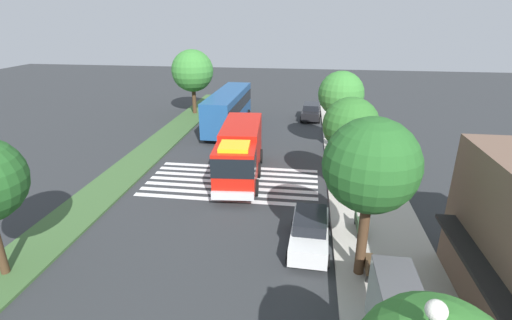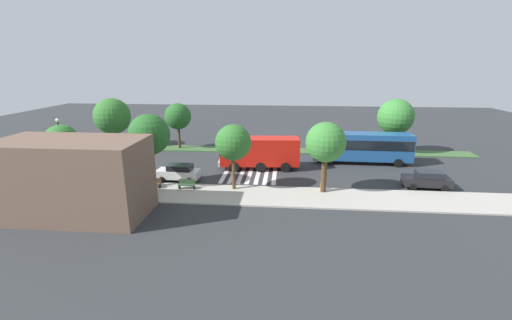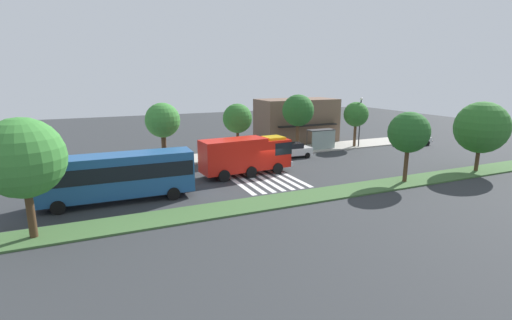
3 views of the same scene
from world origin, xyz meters
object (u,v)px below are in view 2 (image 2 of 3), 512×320
Objects in this scene: parked_car_west at (427,179)px; bus_stop_shelter at (111,169)px; sidewalk_tree_east at (62,142)px; bench_near_shelter at (153,183)px; median_tree_far_west at (396,117)px; parked_car_mid at (179,172)px; fire_truck at (258,151)px; street_lamp at (61,145)px; sidewalk_tree_west at (233,143)px; sidewalk_tree_center at (149,135)px; transit_bus at (362,146)px; fire_hydrant at (322,186)px; sidewalk_tree_far_west at (326,143)px; median_tree_west at (178,116)px; bench_west_of_shelter at (187,184)px; median_tree_center at (112,116)px; parked_car_east at (6,168)px.

bus_stop_shelter is at bearing 8.06° from parked_car_west.
bench_near_shelter is at bearing 177.52° from sidewalk_tree_east.
parked_car_west is 13.96m from median_tree_far_west.
median_tree_far_west is (-0.49, -13.35, 4.05)m from parked_car_west.
fire_truck is at bearing -145.56° from parked_car_mid.
sidewalk_tree_west is at bearing 178.66° from street_lamp.
sidewalk_tree_center is at bearing 177.51° from street_lamp.
parked_car_west is 9.56m from transit_bus.
sidewalk_tree_far_west is at bearing 99.06° from fire_hydrant.
fire_truck is at bearing 144.35° from median_tree_west.
bench_west_of_shelter is at bearing 109.48° from median_tree_west.
sidewalk_tree_east is (25.21, 0.00, -0.43)m from sidewalk_tree_far_west.
sidewalk_tree_west reaches higher than transit_bus.
bus_stop_shelter is at bearing 1.05° from sidewalk_tree_far_west.
bench_near_shelter is at bearing 2.80° from sidewalk_tree_west.
bench_west_of_shelter is (6.16, 7.47, -1.45)m from fire_truck.
fire_truck is at bearing -160.45° from street_lamp.
sidewalk_tree_west is (-7.87, -0.39, 4.05)m from bench_near_shelter.
parked_car_west is 23.22m from bench_west_of_shelter.
median_tree_far_west is at bearing -158.49° from fire_truck.
median_tree_center reaches higher than sidewalk_tree_west.
bus_stop_shelter is 12.19m from sidewalk_tree_west.
parked_car_east is at bearing -10.96° from bus_stop_shelter.
fire_hydrant is at bearing -176.06° from bench_west_of_shelter.
parked_car_west is 2.76× the size of bench_west_of_shelter.
bench_west_of_shelter is at bearing 123.61° from parked_car_mid.
fire_hydrant is at bearing -178.86° from sidewalk_tree_east.
parked_car_east is 46.37m from median_tree_far_west.
transit_bus is at bearing -119.36° from fire_hydrant.
street_lamp reaches higher than sidewalk_tree_east.
median_tree_far_west is (-23.56, -15.94, 4.35)m from bench_west_of_shelter.
parked_car_mid is 19.35m from median_tree_center.
sidewalk_tree_west reaches higher than parked_car_east.
sidewalk_tree_center is at bearing -6.36° from bench_west_of_shelter.
transit_bus is 21.46m from bench_west_of_shelter.
parked_car_mid is at bearing 106.91° from median_tree_west.
median_tree_far_west reaches higher than bus_stop_shelter.
sidewalk_tree_far_west is (-14.51, 2.20, 3.93)m from parked_car_mid.
bus_stop_shelter is 0.49× the size of median_tree_far_west.
parked_car_west is at bearing 160.72° from median_tree_center.
sidewalk_tree_center is 1.12× the size of median_tree_west.
fire_truck is 12.21m from bench_near_shelter.
median_tree_west is (4.06, -13.35, 3.71)m from parked_car_mid.
sidewalk_tree_far_west is at bearing -178.29° from bench_west_of_shelter.
parked_car_mid is at bearing -6.71° from fire_hydrant.
bench_near_shelter is 16.59m from median_tree_west.
median_tree_center reaches higher than fire_hydrant.
fire_truck is 9.23m from parked_car_mid.
fire_truck is 19.57m from median_tree_far_west.
sidewalk_tree_far_west is at bearing -180.00° from sidewalk_tree_center.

